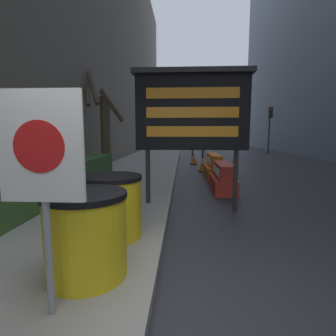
% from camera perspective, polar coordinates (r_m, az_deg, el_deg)
% --- Properties ---
extents(ground_plane, '(120.00, 120.00, 0.00)m').
position_cam_1_polar(ground_plane, '(2.74, -3.79, -30.09)').
color(ground_plane, '#2D2D33').
extents(hedge_strip, '(0.90, 6.92, 0.73)m').
position_cam_1_polar(hedge_strip, '(7.07, -23.01, -2.32)').
color(hedge_strip, '#335628').
rests_on(hedge_strip, sidewalk_left).
extents(bare_tree, '(1.66, 1.29, 3.95)m').
position_cam_1_polar(bare_tree, '(10.76, -13.90, 9.14)').
color(bare_tree, '#4C3D2D').
rests_on(bare_tree, sidewalk_left).
extents(barrel_drum_foreground, '(0.87, 0.87, 0.91)m').
position_cam_1_polar(barrel_drum_foreground, '(2.96, -17.39, -13.61)').
color(barrel_drum_foreground, yellow).
rests_on(barrel_drum_foreground, sidewalk_left).
extents(barrel_drum_middle, '(0.87, 0.87, 0.91)m').
position_cam_1_polar(barrel_drum_middle, '(3.93, -12.02, -8.11)').
color(barrel_drum_middle, yellow).
rests_on(barrel_drum_middle, sidewalk_left).
extents(warning_sign, '(0.68, 0.08, 1.84)m').
position_cam_1_polar(warning_sign, '(2.26, -25.81, 1.16)').
color(warning_sign, gray).
rests_on(warning_sign, sidewalk_left).
extents(message_board, '(2.46, 0.36, 2.96)m').
position_cam_1_polar(message_board, '(5.57, 5.26, 12.19)').
color(message_board, '#28282B').
rests_on(message_board, ground_plane).
extents(jersey_barrier_red_striped, '(0.62, 1.69, 0.81)m').
position_cam_1_polar(jersey_barrier_red_striped, '(7.76, 11.83, -2.34)').
color(jersey_barrier_red_striped, red).
rests_on(jersey_barrier_red_striped, ground_plane).
extents(jersey_barrier_orange_near, '(0.61, 1.85, 0.89)m').
position_cam_1_polar(jersey_barrier_orange_near, '(9.97, 9.93, 0.10)').
color(jersey_barrier_orange_near, orange).
rests_on(jersey_barrier_orange_near, ground_plane).
extents(jersey_barrier_white, '(0.53, 1.63, 0.94)m').
position_cam_1_polar(jersey_barrier_white, '(12.22, 8.72, 1.58)').
color(jersey_barrier_white, silver).
rests_on(jersey_barrier_white, ground_plane).
extents(traffic_cone_near, '(0.39, 0.39, 0.69)m').
position_cam_1_polar(traffic_cone_near, '(11.56, 7.63, 0.88)').
color(traffic_cone_near, black).
rests_on(traffic_cone_near, ground_plane).
extents(traffic_cone_mid, '(0.37, 0.37, 0.65)m').
position_cam_1_polar(traffic_cone_mid, '(14.25, 5.63, 2.10)').
color(traffic_cone_mid, black).
rests_on(traffic_cone_mid, ground_plane).
extents(traffic_cone_far, '(0.40, 0.40, 0.71)m').
position_cam_1_polar(traffic_cone_far, '(11.15, 13.97, 0.52)').
color(traffic_cone_far, black).
rests_on(traffic_cone_far, ground_plane).
extents(traffic_light_near_curb, '(0.28, 0.44, 3.73)m').
position_cam_1_polar(traffic_light_near_curb, '(17.98, 5.48, 10.87)').
color(traffic_light_near_curb, '#2D2D30').
rests_on(traffic_light_near_curb, ground_plane).
extents(traffic_light_far_side, '(0.28, 0.45, 3.71)m').
position_cam_1_polar(traffic_light_far_side, '(22.45, 21.32, 9.69)').
color(traffic_light_far_side, '#2D2D30').
rests_on(traffic_light_far_side, ground_plane).
extents(pedestrian_worker, '(0.45, 0.53, 1.73)m').
position_cam_1_polar(pedestrian_worker, '(13.56, 7.99, 4.75)').
color(pedestrian_worker, '#23283D').
rests_on(pedestrian_worker, ground_plane).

